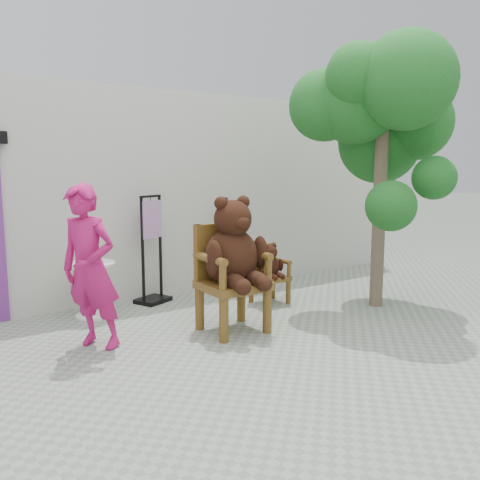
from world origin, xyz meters
The scene contains 9 objects.
ground_plane centered at (0.00, 0.00, 0.00)m, with size 60.00×60.00×0.00m, color gray.
back_wall centered at (0.00, 3.10, 1.50)m, with size 9.00×1.00×3.00m, color beige.
chair_big centered at (-0.31, 0.67, 0.89)m, with size 0.77×0.83×1.58m.
chair_small centered at (0.79, 1.42, 0.50)m, with size 0.47×0.46×0.84m.
person centered at (-1.86, 0.95, 0.87)m, with size 0.63×0.42×1.74m, color #B71661.
cafe_table centered at (-1.49, 2.13, 0.44)m, with size 0.60×0.60×0.70m.
display_stand centered at (-0.56, 2.35, 0.58)m, with size 0.55×0.50×1.51m.
stool_bucket centered at (0.56, 2.23, 0.64)m, with size 0.32×0.32×1.45m.
tree centered at (1.92, 0.52, 2.61)m, with size 2.14×2.10×3.54m.
Camera 1 is at (-3.46, -4.13, 1.92)m, focal length 38.00 mm.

